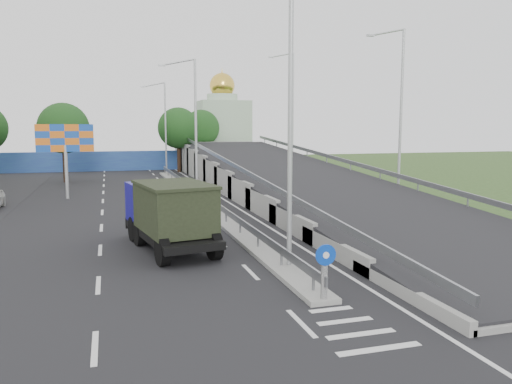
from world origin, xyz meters
name	(u,v)px	position (x,y,z in m)	size (l,w,h in m)	color
ground	(359,334)	(0.00, 0.00, 0.00)	(160.00, 160.00, 0.00)	#2D4C1E
road_surface	(161,213)	(-3.00, 20.00, 0.00)	(26.00, 90.00, 0.04)	black
median	(198,200)	(0.00, 24.00, 0.10)	(1.00, 44.00, 0.20)	gray
overpass_ramp	(296,174)	(7.50, 24.00, 1.75)	(10.00, 50.00, 3.50)	gray
median_guardrail	(197,191)	(0.00, 24.00, 0.75)	(0.09, 44.00, 0.71)	gray
sign_bollard	(325,272)	(0.00, 2.17, 1.03)	(0.64, 0.23, 1.67)	black
lamp_post_near	(285,112)	(0.11, 6.00, 5.81)	(2.74, 0.18, 10.08)	#B2B5B7
lamp_post_mid	(193,120)	(0.11, 26.00, 5.81)	(2.74, 0.18, 10.08)	#B2B5B7
lamp_post_far	(164,123)	(0.11, 46.00, 5.81)	(2.74, 0.18, 10.08)	#B2B5B7
blue_wall	(125,161)	(-4.00, 52.00, 1.20)	(30.00, 0.50, 2.40)	#2B419F
church	(222,127)	(10.00, 60.00, 5.31)	(7.00, 7.00, 13.80)	#B2CCAD
billboard	(65,142)	(-9.00, 28.00, 4.19)	(4.00, 0.24, 5.50)	#B2B5B7
tree_left_mid	(63,128)	(-10.00, 40.00, 5.18)	(4.80, 4.80, 7.60)	black
tree_median_far	(178,128)	(2.00, 48.00, 5.18)	(4.80, 4.80, 7.60)	black
tree_ramp_far	(201,128)	(6.00, 55.00, 5.18)	(4.80, 4.80, 7.60)	black
dump_truck	(169,211)	(-3.58, 10.57, 1.65)	(3.57, 7.06, 2.97)	black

